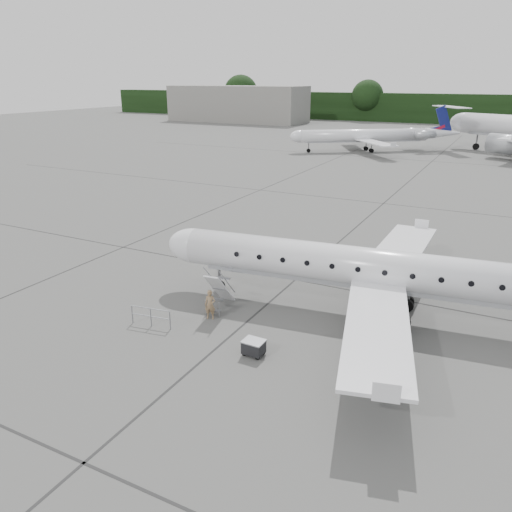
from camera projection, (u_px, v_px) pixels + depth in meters
The scene contains 9 objects.
ground at pixel (386, 338), 24.65m from camera, with size 320.00×320.00×0.00m, color #585856.
treeline at pixel (505, 110), 132.12m from camera, with size 260.00×4.00×8.00m, color black.
terminal_building at pixel (237, 104), 145.22m from camera, with size 40.00×14.00×10.00m, color slate.
main_regional_jet at pixel (392, 251), 25.60m from camera, with size 29.06×20.92×7.45m, color silver, non-canonical shape.
airstair at pixel (220, 289), 27.38m from camera, with size 0.85×2.25×2.34m, color silver, non-canonical shape.
passenger at pixel (210, 305), 26.37m from camera, with size 0.59×0.39×1.61m, color olive.
safety_railing at pixel (151, 317), 25.66m from camera, with size 2.20×0.08×1.00m, color gray, non-canonical shape.
baggage_cart at pixel (254, 347), 22.99m from camera, with size 0.93×0.76×0.81m, color black, non-canonical shape.
bg_regional_left at pixel (364, 129), 85.88m from camera, with size 28.94×20.83×7.59m, color silver, non-canonical shape.
Camera 1 is at (4.26, -22.37, 12.12)m, focal length 35.00 mm.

